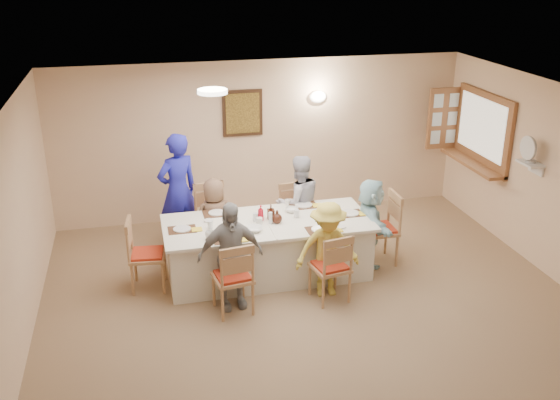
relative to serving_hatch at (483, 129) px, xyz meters
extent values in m
plane|color=#7F644E|center=(-3.21, -2.40, -1.50)|extent=(7.00, 7.00, 0.00)
plane|color=beige|center=(-3.21, 1.10, -0.25)|extent=(6.50, 0.00, 6.50)
plane|color=beige|center=(-6.46, -2.40, -0.25)|extent=(0.00, 7.00, 7.00)
plane|color=white|center=(-3.21, -2.40, 1.00)|extent=(7.00, 7.00, 0.00)
cube|color=black|center=(-3.51, 1.07, 0.20)|extent=(0.62, 0.04, 0.72)
cube|color=black|center=(-3.51, 1.05, 0.20)|extent=(0.52, 0.02, 0.62)
ellipsoid|color=white|center=(-2.31, 1.04, 0.40)|extent=(0.26, 0.09, 0.18)
cylinder|color=white|center=(-4.21, -0.90, 0.97)|extent=(0.36, 0.36, 0.05)
cube|color=brown|center=(0.00, 0.00, 0.00)|extent=(0.06, 1.50, 1.15)
cube|color=brown|center=(-0.12, 0.00, -0.53)|extent=(0.30, 1.50, 0.05)
cube|color=brown|center=(-0.26, 0.76, 0.00)|extent=(0.55, 0.04, 1.00)
cube|color=white|center=(-0.08, -1.35, -0.10)|extent=(0.22, 0.36, 0.03)
cube|color=white|center=(-3.57, -0.99, -1.12)|extent=(2.69, 1.14, 0.76)
imported|color=brown|center=(-4.17, -0.31, -0.92)|extent=(0.68, 0.55, 1.15)
imported|color=#B6B5C3|center=(-2.97, -0.31, -0.80)|extent=(0.85, 0.74, 1.40)
imported|color=#959595|center=(-4.17, -1.67, -0.83)|extent=(0.84, 0.45, 1.35)
imported|color=#DBC54B|center=(-2.97, -1.67, -0.88)|extent=(0.84, 0.54, 1.23)
imported|color=#BBEBF5|center=(-2.15, -0.99, -0.89)|extent=(1.24, 0.70, 1.22)
imported|color=#2123B8|center=(-4.62, 0.16, -0.65)|extent=(0.93, 0.88, 1.70)
cube|color=#472B19|center=(-4.17, -1.41, -0.74)|extent=(0.33, 0.24, 0.01)
cylinder|color=white|center=(-4.17, -1.41, -0.73)|extent=(0.23, 0.23, 0.01)
cube|color=yellow|center=(-3.99, -1.46, -0.73)|extent=(0.15, 0.15, 0.01)
cube|color=#472B19|center=(-2.97, -1.41, -0.74)|extent=(0.38, 0.28, 0.01)
cylinder|color=white|center=(-2.97, -1.41, -0.73)|extent=(0.26, 0.26, 0.02)
cube|color=yellow|center=(-2.79, -1.46, -0.73)|extent=(0.14, 0.14, 0.01)
cube|color=#472B19|center=(-4.17, -0.57, -0.74)|extent=(0.37, 0.28, 0.01)
cylinder|color=white|center=(-4.17, -0.57, -0.73)|extent=(0.22, 0.22, 0.01)
cube|color=yellow|center=(-3.99, -0.62, -0.73)|extent=(0.15, 0.15, 0.01)
cube|color=#472B19|center=(-2.97, -0.57, -0.74)|extent=(0.38, 0.28, 0.01)
cylinder|color=white|center=(-2.97, -0.57, -0.73)|extent=(0.24, 0.24, 0.02)
cube|color=yellow|center=(-2.79, -0.62, -0.73)|extent=(0.13, 0.13, 0.01)
cube|color=#472B19|center=(-4.67, -0.99, -0.74)|extent=(0.35, 0.26, 0.01)
cylinder|color=white|center=(-4.67, -0.99, -0.73)|extent=(0.22, 0.22, 0.01)
cube|color=yellow|center=(-4.49, -1.04, -0.73)|extent=(0.13, 0.13, 0.01)
cube|color=#472B19|center=(-2.45, -0.99, -0.74)|extent=(0.35, 0.26, 0.01)
cylinder|color=white|center=(-2.45, -0.99, -0.73)|extent=(0.25, 0.25, 0.02)
cube|color=yellow|center=(-2.27, -1.04, -0.73)|extent=(0.15, 0.15, 0.01)
imported|color=white|center=(-4.36, -1.33, -0.69)|extent=(0.19, 0.19, 0.10)
imported|color=white|center=(-3.18, -0.49, -0.70)|extent=(0.12, 0.12, 0.08)
imported|color=white|center=(-3.80, -1.24, -0.71)|extent=(0.32, 0.32, 0.05)
imported|color=white|center=(-3.19, -0.74, -0.71)|extent=(0.29, 0.29, 0.05)
imported|color=red|center=(-3.65, -0.93, -0.63)|extent=(0.14, 0.14, 0.21)
imported|color=#3C1A10|center=(-3.51, -0.92, -0.64)|extent=(0.10, 0.10, 0.20)
imported|color=#3C1A10|center=(-3.46, -1.05, -0.65)|extent=(0.22, 0.22, 0.17)
cylinder|color=silver|center=(-3.72, -0.94, -0.68)|extent=(0.07, 0.07, 0.10)
camera|label=1|loc=(-5.13, -8.21, 2.50)|focal=40.00mm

